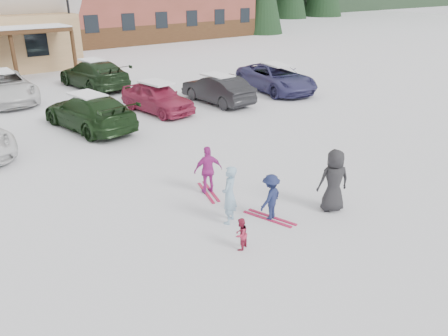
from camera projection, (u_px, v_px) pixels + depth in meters
ground at (239, 219)px, 11.15m from camera, size 160.00×160.00×0.00m
lamp_post at (70, 18)px, 29.70m from camera, size 0.50×0.25×5.85m
adult_skier at (229, 195)px, 10.72m from camera, size 0.66×0.60×1.51m
toddler_red at (241, 234)px, 9.75m from camera, size 0.46×0.41×0.77m
child_navy at (271, 197)px, 10.93m from camera, size 0.89×0.66×1.22m
skis_child_navy at (270, 218)px, 11.16m from camera, size 0.59×1.40×0.03m
child_magenta at (208, 170)px, 12.28m from camera, size 0.89×0.58×1.40m
skis_child_magenta at (208, 192)px, 12.55m from camera, size 0.62×1.39×0.03m
bystander_dark at (334, 181)px, 11.29m from camera, size 0.98×0.84×1.69m
parked_car_3 at (89, 112)px, 17.74m from camera, size 2.67×5.16×1.43m
parked_car_4 at (157, 97)px, 20.07m from camera, size 2.13×4.23×1.38m
parked_car_5 at (217, 89)px, 21.57m from camera, size 1.62×4.26×1.39m
parked_car_6 at (276, 78)px, 23.90m from camera, size 3.26×5.59×1.46m
parked_car_10 at (3, 87)px, 21.78m from camera, size 2.72×5.59×1.53m
parked_car_11 at (94, 74)px, 24.62m from camera, size 2.63×5.56×1.57m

